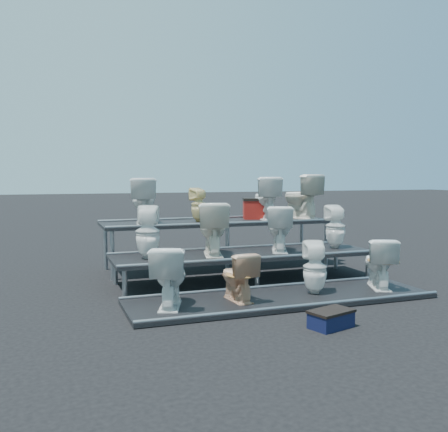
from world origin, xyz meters
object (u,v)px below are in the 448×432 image
object	(u,v)px
toilet_7	(335,227)
toilet_10	(266,198)
toilet_1	(238,276)
toilet_0	(169,276)
toilet_4	(148,232)
toilet_2	(315,267)
toilet_9	(199,205)
toilet_6	(279,228)
step_stool	(331,320)
toilet_5	(213,229)
toilet_11	(301,196)
red_crate	(256,210)
toilet_3	(379,263)
toilet_8	(143,201)

from	to	relation	value
toilet_7	toilet_10	world-z (taller)	toilet_10
toilet_1	toilet_0	bearing A→B (deg)	-4.95
toilet_4	toilet_2	bearing A→B (deg)	162.45
toilet_9	toilet_6	bearing A→B (deg)	112.21
step_stool	toilet_5	bearing A→B (deg)	84.79
toilet_6	toilet_11	bearing A→B (deg)	-106.90
toilet_4	toilet_6	world-z (taller)	toilet_4
toilet_0	red_crate	xyz separation A→B (m)	(2.39, 2.80, 0.59)
toilet_0	toilet_6	xyz separation A→B (m)	(2.15, 1.30, 0.39)
toilet_10	toilet_11	xyz separation A→B (m)	(0.75, 0.00, 0.02)
toilet_3	red_crate	xyz separation A→B (m)	(-0.74, 2.80, 0.61)
toilet_3	toilet_8	size ratio (longest dim) A/B	0.93
toilet_9	step_stool	world-z (taller)	toilet_9
toilet_3	toilet_7	bearing A→B (deg)	-70.21
toilet_10	toilet_8	bearing A→B (deg)	10.45
toilet_6	red_crate	size ratio (longest dim) A/B	1.54
toilet_2	red_crate	xyz separation A→B (m)	(0.33, 2.80, 0.61)
toilet_4	toilet_7	bearing A→B (deg)	-165.44
toilet_0	toilet_10	world-z (taller)	toilet_10
toilet_1	toilet_4	size ratio (longest dim) A/B	0.82
toilet_5	toilet_10	world-z (taller)	toilet_10
toilet_11	toilet_7	bearing A→B (deg)	76.72
toilet_7	step_stool	size ratio (longest dim) A/B	1.53
toilet_4	toilet_5	distance (m)	1.01
toilet_11	toilet_3	bearing A→B (deg)	75.84
toilet_6	red_crate	world-z (taller)	red_crate
toilet_1	toilet_8	world-z (taller)	toilet_8
toilet_6	step_stool	bearing A→B (deg)	99.99
toilet_5	step_stool	bearing A→B (deg)	115.72
toilet_6	step_stool	distance (m)	2.74
toilet_2	toilet_9	bearing A→B (deg)	-51.97
toilet_2	toilet_6	size ratio (longest dim) A/B	0.98
toilet_0	toilet_9	distance (m)	2.94
toilet_9	toilet_3	bearing A→B (deg)	112.25
toilet_1	toilet_2	xyz separation A→B (m)	(1.15, 0.00, 0.04)
toilet_7	toilet_3	bearing A→B (deg)	97.91
toilet_10	toilet_1	bearing A→B (deg)	69.07
toilet_2	toilet_9	xyz separation A→B (m)	(-0.89, 2.60, 0.74)
step_stool	red_crate	bearing A→B (deg)	61.24
toilet_2	toilet_8	world-z (taller)	toilet_8
toilet_0	toilet_10	size ratio (longest dim) A/B	0.96
toilet_6	toilet_11	size ratio (longest dim) A/B	0.88
toilet_4	toilet_11	size ratio (longest dim) A/B	0.93
toilet_3	toilet_11	distance (m)	2.74
toilet_1	toilet_6	world-z (taller)	toilet_6
toilet_5	toilet_0	bearing A→B (deg)	66.28
toilet_3	step_stool	xyz separation A→B (m)	(-1.59, -1.27, -0.34)
toilet_2	red_crate	world-z (taller)	red_crate
toilet_0	toilet_5	xyz separation A→B (m)	(1.00, 1.30, 0.43)
toilet_4	toilet_9	distance (m)	1.79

